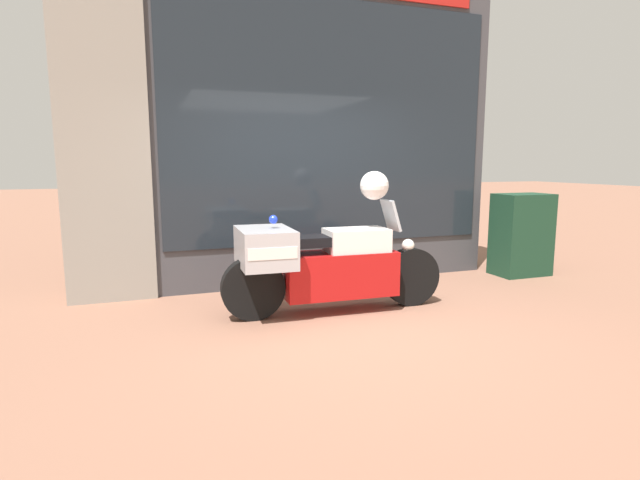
# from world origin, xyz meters

# --- Properties ---
(ground_plane) EXTENTS (60.00, 60.00, 0.00)m
(ground_plane) POSITION_xyz_m (0.00, 0.00, 0.00)
(ground_plane) COLOR #8E604C
(shop_building) EXTENTS (5.54, 0.55, 4.05)m
(shop_building) POSITION_xyz_m (-0.42, 2.00, 2.03)
(shop_building) COLOR #424247
(shop_building) RESTS_ON ground
(window_display) EXTENTS (4.11, 0.30, 2.08)m
(window_display) POSITION_xyz_m (0.41, 2.03, 0.49)
(window_display) COLOR slate
(window_display) RESTS_ON ground
(paramedic_motorcycle) EXTENTS (2.44, 0.79, 1.20)m
(paramedic_motorcycle) POSITION_xyz_m (-0.19, 0.55, 0.55)
(paramedic_motorcycle) COLOR black
(paramedic_motorcycle) RESTS_ON ground
(utility_cabinet) EXTENTS (0.76, 0.50, 1.16)m
(utility_cabinet) POSITION_xyz_m (3.14, 1.34, 0.58)
(utility_cabinet) COLOR #193D28
(utility_cabinet) RESTS_ON ground
(white_helmet) EXTENTS (0.31, 0.31, 0.31)m
(white_helmet) POSITION_xyz_m (0.42, 0.53, 1.35)
(white_helmet) COLOR white
(white_helmet) RESTS_ON paramedic_motorcycle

